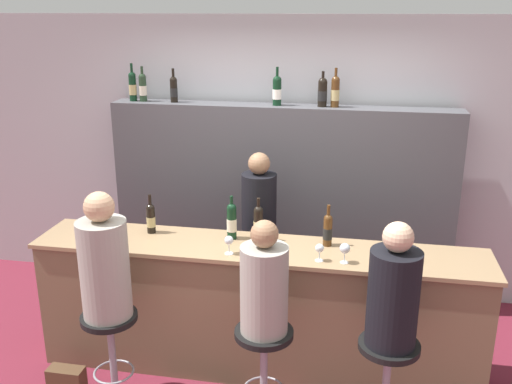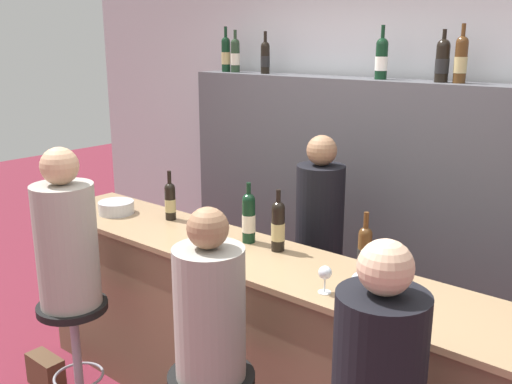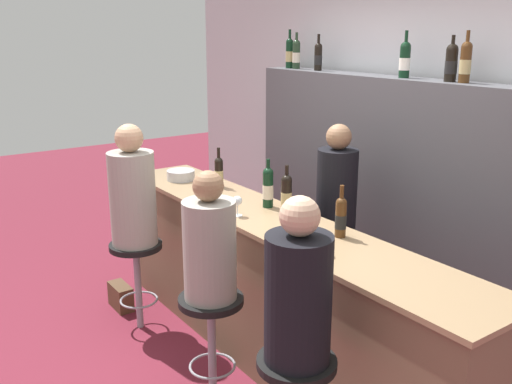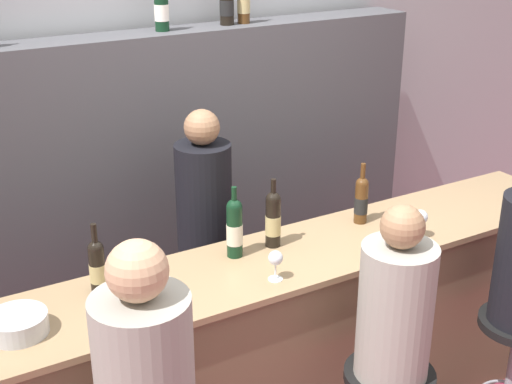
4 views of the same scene
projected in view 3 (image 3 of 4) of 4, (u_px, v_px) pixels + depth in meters
ground_plane at (241, 370)px, 3.77m from camera, size 16.00×16.00×0.00m
wall_back at (424, 148)px, 4.35m from camera, size 6.40×0.05×2.60m
bar_counter at (272, 290)px, 3.77m from camera, size 3.30×0.55×1.01m
back_bar_cabinet at (400, 201)px, 4.33m from camera, size 3.09×0.28×1.83m
wine_bottle_counter_0 at (219, 172)px, 4.33m from camera, size 0.07×0.07×0.31m
wine_bottle_counter_1 at (268, 187)px, 3.83m from camera, size 0.07×0.07×0.33m
wine_bottle_counter_2 at (286, 194)px, 3.67m from camera, size 0.07×0.07×0.33m
wine_bottle_counter_3 at (341, 216)px, 3.28m from camera, size 0.07×0.07×0.31m
wine_bottle_backbar_0 at (290, 53)px, 5.13m from camera, size 0.07×0.07×0.34m
wine_bottle_backbar_1 at (296, 54)px, 5.05m from camera, size 0.07×0.07×0.31m
wine_bottle_backbar_2 at (318, 56)px, 4.83m from camera, size 0.07×0.07×0.30m
wine_bottle_backbar_3 at (405, 59)px, 4.09m from camera, size 0.08×0.08×0.33m
wine_bottle_backbar_4 at (451, 62)px, 3.78m from camera, size 0.08×0.08×0.30m
wine_bottle_backbar_5 at (466, 62)px, 3.69m from camera, size 0.07×0.07×0.33m
wine_glass_0 at (237, 202)px, 3.66m from camera, size 0.06×0.06×0.13m
wine_glass_1 at (300, 230)px, 3.16m from camera, size 0.06×0.06×0.12m
wine_glass_2 at (320, 236)px, 3.03m from camera, size 0.07×0.07×0.14m
metal_bowl at (181, 175)px, 4.56m from camera, size 0.22×0.22×0.08m
bar_stool_left at (137, 262)px, 4.18m from camera, size 0.38×0.38×0.68m
guest_seated_left at (132, 193)px, 4.04m from camera, size 0.33×0.33×0.87m
bar_stool_middle at (211, 320)px, 3.34m from camera, size 0.38×0.38×0.68m
guest_seated_middle at (210, 245)px, 3.21m from camera, size 0.30×0.30×0.76m
guest_seated_right at (298, 292)px, 2.59m from camera, size 0.31×0.31×0.80m
bartender at (335, 236)px, 4.16m from camera, size 0.29×0.29×1.54m
handbag at (121, 296)px, 4.59m from camera, size 0.26×0.12×0.20m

